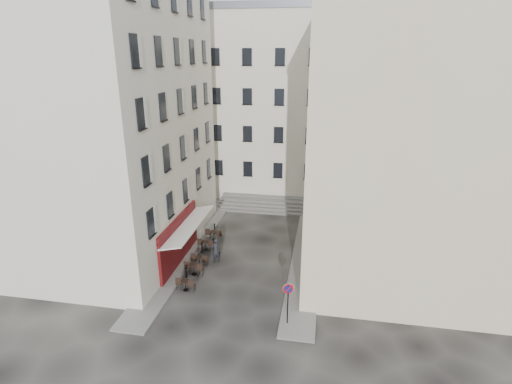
% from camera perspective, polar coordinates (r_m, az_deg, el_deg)
% --- Properties ---
extents(ground, '(90.00, 90.00, 0.00)m').
position_cam_1_polar(ground, '(27.84, -2.74, -11.71)').
color(ground, black).
rests_on(ground, ground).
extents(sidewalk_left, '(2.00, 22.00, 0.12)m').
position_cam_1_polar(sidewalk_left, '(32.33, -9.02, -7.17)').
color(sidewalk_left, slate).
rests_on(sidewalk_left, ground).
extents(sidewalk_right, '(2.00, 18.00, 0.12)m').
position_cam_1_polar(sidewalk_right, '(29.88, 7.12, -9.40)').
color(sidewalk_right, slate).
rests_on(sidewalk_right, ground).
extents(building_left, '(12.20, 16.20, 20.60)m').
position_cam_1_polar(building_left, '(31.00, -21.39, 10.53)').
color(building_left, beige).
rests_on(building_left, ground).
extents(building_right, '(12.20, 14.20, 18.60)m').
position_cam_1_polar(building_right, '(27.67, 20.59, 7.62)').
color(building_right, beige).
rests_on(building_right, ground).
extents(building_back, '(18.20, 10.20, 18.60)m').
position_cam_1_polar(building_back, '(43.04, 1.44, 12.55)').
color(building_back, beige).
rests_on(building_back, ground).
extents(cafe_storefront, '(1.74, 7.30, 3.50)m').
position_cam_1_polar(cafe_storefront, '(28.95, -10.77, -6.55)').
color(cafe_storefront, '#460B0A').
rests_on(cafe_storefront, ground).
extents(stone_steps, '(9.00, 3.15, 0.80)m').
position_cam_1_polar(stone_steps, '(38.82, 1.34, -1.77)').
color(stone_steps, '#625F5C').
rests_on(stone_steps, ground).
extents(bollard_near, '(0.12, 0.12, 0.98)m').
position_cam_1_polar(bollard_near, '(27.58, -9.95, -11.05)').
color(bollard_near, black).
rests_on(bollard_near, ground).
extents(bollard_mid, '(0.12, 0.12, 0.98)m').
position_cam_1_polar(bollard_mid, '(30.48, -7.73, -7.83)').
color(bollard_mid, black).
rests_on(bollard_mid, ground).
extents(bollard_far, '(0.12, 0.12, 0.98)m').
position_cam_1_polar(bollard_far, '(33.49, -5.93, -5.18)').
color(bollard_far, black).
rests_on(bollard_far, ground).
extents(no_parking_sign, '(0.58, 0.19, 2.61)m').
position_cam_1_polar(no_parking_sign, '(22.38, 4.59, -14.62)').
color(no_parking_sign, black).
rests_on(no_parking_sign, ground).
extents(bistro_table_a, '(1.25, 0.59, 0.88)m').
position_cam_1_polar(bistro_table_a, '(26.32, -10.01, -12.86)').
color(bistro_table_a, black).
rests_on(bistro_table_a, ground).
extents(bistro_table_b, '(1.37, 0.64, 0.96)m').
position_cam_1_polar(bistro_table_b, '(27.88, -8.84, -10.71)').
color(bistro_table_b, black).
rests_on(bistro_table_b, ground).
extents(bistro_table_c, '(1.23, 0.58, 0.86)m').
position_cam_1_polar(bistro_table_c, '(28.94, -8.03, -9.59)').
color(bistro_table_c, black).
rests_on(bistro_table_c, ground).
extents(bistro_table_d, '(1.28, 0.60, 0.90)m').
position_cam_1_polar(bistro_table_d, '(31.04, -7.17, -7.42)').
color(bistro_table_d, black).
rests_on(bistro_table_d, ground).
extents(bistro_table_e, '(1.38, 0.65, 0.97)m').
position_cam_1_polar(bistro_table_e, '(32.46, -6.05, -6.06)').
color(bistro_table_e, black).
rests_on(bistro_table_e, ground).
extents(pedestrian, '(0.80, 0.78, 1.85)m').
position_cam_1_polar(pedestrian, '(29.05, -5.76, -8.29)').
color(pedestrian, black).
rests_on(pedestrian, ground).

